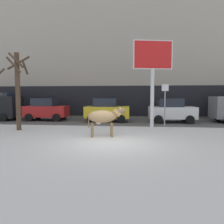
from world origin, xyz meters
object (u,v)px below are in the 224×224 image
Objects in this scene: cow_tan at (103,117)px; bare_tree_left_lot at (18,87)px; billboard at (153,60)px; street_sign at (165,102)px; car_yellow_hatchback at (107,110)px; car_white_hatchback at (171,111)px; car_red_hatchback at (46,109)px; pedestrian_near_billboard at (32,108)px.

cow_tan is 5.81m from bare_tree_left_lot.
billboard is 8.44m from bare_tree_left_lot.
bare_tree_left_lot is (-5.37, 1.52, 1.60)m from cow_tan.
street_sign is at bearing 46.22° from cow_tan.
street_sign is (0.85, 0.34, -2.64)m from billboard.
cow_tan is at bearing -84.03° from car_yellow_hatchback.
cow_tan is 0.69× the size of street_sign.
billboard reaches higher than car_white_hatchback.
billboard is at bearing 51.30° from cow_tan.
car_red_hatchback reaches higher than pedestrian_near_billboard.
car_white_hatchback is 2.05× the size of pedestrian_near_billboard.
billboard is 9.73m from car_red_hatchback.
pedestrian_near_billboard is 0.38× the size of bare_tree_left_lot.
billboard is 4.76m from car_white_hatchback.
street_sign is at bearing -31.41° from car_yellow_hatchback.
car_red_hatchback is at bearing 176.47° from car_yellow_hatchback.
pedestrian_near_billboard is 0.61× the size of street_sign.
car_white_hatchback reaches higher than pedestrian_near_billboard.
pedestrian_near_billboard is (-11.31, 6.26, -3.43)m from billboard.
bare_tree_left_lot reaches higher than car_red_hatchback.
cow_tan is 5.42m from billboard.
bare_tree_left_lot is at bearing 164.23° from cow_tan.
car_yellow_hatchback is at bearing 148.59° from street_sign.
car_yellow_hatchback is at bearing 138.99° from billboard.
bare_tree_left_lot reaches higher than car_yellow_hatchback.
billboard reaches higher than cow_tan.
cow_tan is 0.55× the size of car_yellow_hatchback.
car_yellow_hatchback and car_white_hatchback have the same top height.
billboard is 1.57× the size of car_white_hatchback.
street_sign is at bearing 13.68° from bare_tree_left_lot.
car_red_hatchback is 5.21m from car_yellow_hatchback.
street_sign reaches higher than pedestrian_near_billboard.
street_sign is (9.39, -2.88, 0.74)m from car_red_hatchback.
cow_tan is at bearing -15.77° from bare_tree_left_lot.
street_sign is at bearing -108.71° from car_white_hatchback.
car_yellow_hatchback is 8.65m from pedestrian_near_billboard.
pedestrian_near_billboard is at bearing 151.05° from billboard.
street_sign is (4.19, -2.56, 0.74)m from car_yellow_hatchback.
car_yellow_hatchback is 1.26× the size of street_sign.
car_red_hatchback is 1.26× the size of street_sign.
car_yellow_hatchback is 2.05× the size of pedestrian_near_billboard.
bare_tree_left_lot is at bearing -154.27° from car_white_hatchback.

